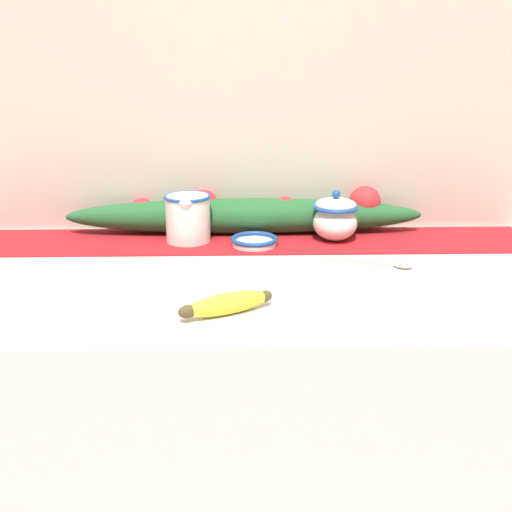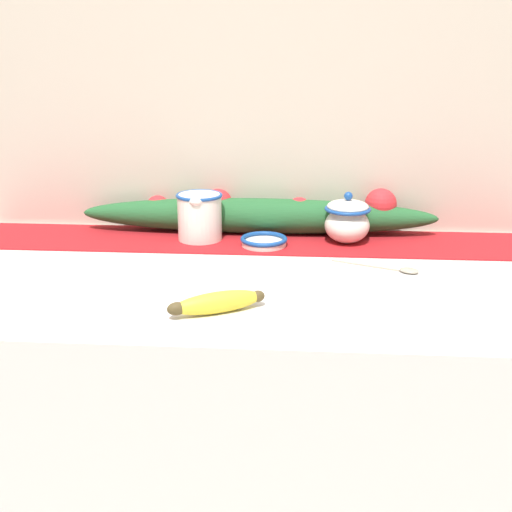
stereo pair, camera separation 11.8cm
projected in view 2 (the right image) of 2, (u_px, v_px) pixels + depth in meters
countertop at (248, 465)px, 1.45m from camera, size 1.48×0.69×0.92m
back_wall at (260, 117)px, 1.57m from camera, size 2.28×0.04×2.40m
table_runner at (256, 241)px, 1.52m from camera, size 1.37×0.22×0.00m
cream_pitcher at (200, 215)px, 1.51m from camera, size 0.11×0.13×0.11m
sugar_bowl at (347, 220)px, 1.49m from camera, size 0.11×0.11×0.12m
small_dish at (264, 241)px, 1.48m from camera, size 0.11×0.11×0.02m
banana at (217, 302)px, 1.11m from camera, size 0.17×0.11×0.04m
spoon at (403, 270)px, 1.31m from camera, size 0.18×0.09×0.01m
poinsettia_garland at (262, 214)px, 1.57m from camera, size 0.87×0.10×0.11m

